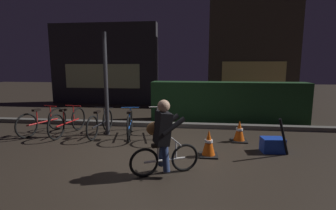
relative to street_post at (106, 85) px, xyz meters
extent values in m
plane|color=#2D261E|center=(1.46, -1.20, -1.30)|extent=(40.00, 40.00, 0.00)
cube|color=#56544F|center=(1.46, 1.00, -1.24)|extent=(12.00, 0.24, 0.12)
cube|color=#19381C|center=(3.26, 1.90, -0.67)|extent=(4.80, 0.70, 1.26)
cube|color=#262328|center=(-2.07, 5.30, 0.54)|extent=(5.03, 0.50, 3.68)
cube|color=#BFCC8C|center=(-2.07, 5.03, -0.01)|extent=(3.52, 0.04, 1.10)
cube|color=#42382D|center=(4.80, 6.00, 1.27)|extent=(4.03, 0.50, 5.14)
cube|color=#F2D172|center=(4.80, 5.73, 0.10)|extent=(2.82, 0.04, 1.10)
cylinder|color=#2D2D33|center=(0.00, 0.00, 0.00)|extent=(0.10, 0.10, 2.60)
torus|color=black|center=(-1.56, 0.30, -0.99)|extent=(0.24, 0.60, 0.62)
torus|color=black|center=(-1.85, -0.58, -0.99)|extent=(0.24, 0.60, 0.62)
cylinder|color=#B21919|center=(-1.71, -0.14, -0.99)|extent=(0.32, 0.89, 0.04)
cylinder|color=#B21919|center=(-1.76, -0.29, -0.82)|extent=(0.03, 0.03, 0.35)
cube|color=black|center=(-1.76, -0.29, -0.64)|extent=(0.16, 0.22, 0.05)
cylinder|color=#B21919|center=(-1.63, 0.10, -0.79)|extent=(0.03, 0.03, 0.39)
cylinder|color=#B21919|center=(-1.63, 0.10, -0.60)|extent=(0.44, 0.17, 0.02)
torus|color=black|center=(-0.95, 0.32, -0.98)|extent=(0.11, 0.64, 0.64)
torus|color=black|center=(-1.05, -0.62, -0.98)|extent=(0.11, 0.64, 0.64)
cylinder|color=#B21919|center=(-1.00, -0.15, -0.98)|extent=(0.14, 0.95, 0.04)
cylinder|color=#B21919|center=(-1.02, -0.32, -0.80)|extent=(0.03, 0.03, 0.36)
cube|color=black|center=(-1.02, -0.32, -0.63)|extent=(0.12, 0.21, 0.05)
cylinder|color=#B21919|center=(-0.97, 0.11, -0.78)|extent=(0.03, 0.03, 0.40)
cylinder|color=#B21919|center=(-0.97, 0.11, -0.58)|extent=(0.46, 0.07, 0.02)
torus|color=black|center=(-0.12, 0.33, -1.00)|extent=(0.08, 0.61, 0.61)
torus|color=black|center=(-0.17, -0.57, -1.00)|extent=(0.08, 0.61, 0.61)
cylinder|color=black|center=(-0.14, -0.12, -1.00)|extent=(0.08, 0.90, 0.04)
cylinder|color=black|center=(-0.15, -0.28, -0.83)|extent=(0.03, 0.03, 0.34)
cube|color=black|center=(-0.15, -0.28, -0.66)|extent=(0.11, 0.21, 0.05)
cylinder|color=black|center=(-0.13, 0.13, -0.81)|extent=(0.03, 0.03, 0.38)
cylinder|color=black|center=(-0.13, 0.13, -0.62)|extent=(0.46, 0.05, 0.02)
torus|color=black|center=(0.55, 0.29, -0.99)|extent=(0.17, 0.62, 0.63)
torus|color=black|center=(0.74, -0.62, -0.99)|extent=(0.17, 0.62, 0.63)
cylinder|color=#19479E|center=(0.64, -0.16, -0.99)|extent=(0.22, 0.92, 0.04)
cylinder|color=#19479E|center=(0.68, -0.32, -0.81)|extent=(0.03, 0.03, 0.35)
cube|color=black|center=(0.68, -0.32, -0.64)|extent=(0.14, 0.22, 0.05)
cylinder|color=#19479E|center=(0.59, 0.09, -0.79)|extent=(0.03, 0.03, 0.39)
cylinder|color=#19479E|center=(0.59, 0.09, -0.59)|extent=(0.46, 0.12, 0.02)
torus|color=black|center=(1.24, 0.36, -0.98)|extent=(0.23, 0.63, 0.65)
torus|color=black|center=(1.52, -0.56, -0.98)|extent=(0.23, 0.63, 0.65)
cylinder|color=silver|center=(1.38, -0.10, -0.98)|extent=(0.31, 0.93, 0.04)
cylinder|color=silver|center=(1.43, -0.26, -0.80)|extent=(0.03, 0.03, 0.36)
cube|color=black|center=(1.43, -0.26, -0.62)|extent=(0.15, 0.22, 0.05)
cylinder|color=silver|center=(1.31, 0.15, -0.77)|extent=(0.03, 0.03, 0.41)
cylinder|color=silver|center=(1.31, 0.15, -0.57)|extent=(0.45, 0.16, 0.02)
cube|color=black|center=(2.55, -1.30, -1.28)|extent=(0.36, 0.36, 0.03)
cone|color=#EA560F|center=(2.55, -1.30, -1.02)|extent=(0.26, 0.26, 0.50)
cylinder|color=white|center=(2.55, -1.30, -0.99)|extent=(0.16, 0.16, 0.05)
cube|color=black|center=(3.31, -0.23, -1.28)|extent=(0.36, 0.36, 0.03)
cone|color=#EA560F|center=(3.31, -0.23, -1.03)|extent=(0.26, 0.26, 0.47)
cylinder|color=white|center=(3.31, -0.23, -1.01)|extent=(0.16, 0.16, 0.05)
cube|color=#193DB7|center=(3.88, -0.90, -1.15)|extent=(0.47, 0.36, 0.30)
torus|color=black|center=(2.13, -2.08, -1.06)|extent=(0.46, 0.25, 0.48)
torus|color=black|center=(1.49, -2.39, -1.06)|extent=(0.46, 0.25, 0.48)
cylinder|color=silver|center=(1.81, -2.24, -1.06)|extent=(0.65, 0.34, 0.04)
cylinder|color=silver|center=(1.70, -2.29, -0.93)|extent=(0.03, 0.03, 0.26)
cube|color=black|center=(1.70, -2.29, -0.79)|extent=(0.22, 0.18, 0.05)
cylinder|color=silver|center=(1.98, -2.15, -0.91)|extent=(0.03, 0.03, 0.30)
cylinder|color=silver|center=(1.98, -2.15, -0.76)|extent=(0.22, 0.43, 0.02)
cylinder|color=navy|center=(1.75, -2.15, -1.00)|extent=(0.19, 0.23, 0.42)
cylinder|color=navy|center=(1.83, -2.33, -1.00)|extent=(0.19, 0.23, 0.42)
cube|color=black|center=(1.77, -2.25, -0.51)|extent=(0.37, 0.40, 0.54)
sphere|color=tan|center=(1.79, -2.24, -0.15)|extent=(0.20, 0.20, 0.20)
cylinder|color=black|center=(1.84, -2.07, -0.46)|extent=(0.39, 0.24, 0.29)
cylinder|color=black|center=(1.96, -2.32, -0.46)|extent=(0.39, 0.24, 0.29)
ellipsoid|color=brown|center=(1.63, -2.10, -0.56)|extent=(0.36, 0.28, 0.24)
cylinder|color=black|center=(4.01, -1.15, -0.90)|extent=(0.33, 0.31, 0.79)
camera|label=1|loc=(2.33, -6.15, 0.49)|focal=26.90mm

